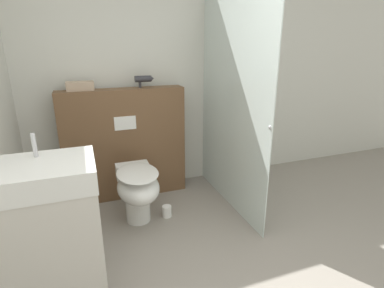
# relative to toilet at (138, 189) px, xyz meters

# --- Properties ---
(wall_back) EXTENTS (8.00, 0.06, 2.50)m
(wall_back) POSITION_rel_toilet_xyz_m (0.29, 0.82, 0.89)
(wall_back) COLOR silver
(wall_back) RESTS_ON ground_plane
(partition_panel) EXTENTS (1.29, 0.22, 1.20)m
(partition_panel) POSITION_rel_toilet_xyz_m (-0.00, 0.62, 0.24)
(partition_panel) COLOR brown
(partition_panel) RESTS_ON ground_plane
(shower_glass) EXTENTS (0.04, 1.42, 2.10)m
(shower_glass) POSITION_rel_toilet_xyz_m (0.98, 0.08, 0.69)
(shower_glass) COLOR silver
(shower_glass) RESTS_ON ground_plane
(toilet) EXTENTS (0.38, 0.64, 0.55)m
(toilet) POSITION_rel_toilet_xyz_m (0.00, 0.00, 0.00)
(toilet) COLOR white
(toilet) RESTS_ON ground_plane
(sink_vanity) EXTENTS (0.63, 0.45, 1.15)m
(sink_vanity) POSITION_rel_toilet_xyz_m (-0.68, -0.82, 0.15)
(sink_vanity) COLOR beige
(sink_vanity) RESTS_ON ground_plane
(hair_drier) EXTENTS (0.20, 0.07, 0.12)m
(hair_drier) POSITION_rel_toilet_xyz_m (0.24, 0.64, 0.93)
(hair_drier) COLOR #2D2D33
(hair_drier) RESTS_ON partition_panel
(folded_towel) EXTENTS (0.26, 0.15, 0.09)m
(folded_towel) POSITION_rel_toilet_xyz_m (-0.40, 0.64, 0.89)
(folded_towel) COLOR tan
(folded_towel) RESTS_ON partition_panel
(spare_toilet_roll) EXTENTS (0.09, 0.09, 0.11)m
(spare_toilet_roll) POSITION_rel_toilet_xyz_m (0.28, 0.01, -0.30)
(spare_toilet_roll) COLOR white
(spare_toilet_roll) RESTS_ON ground_plane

